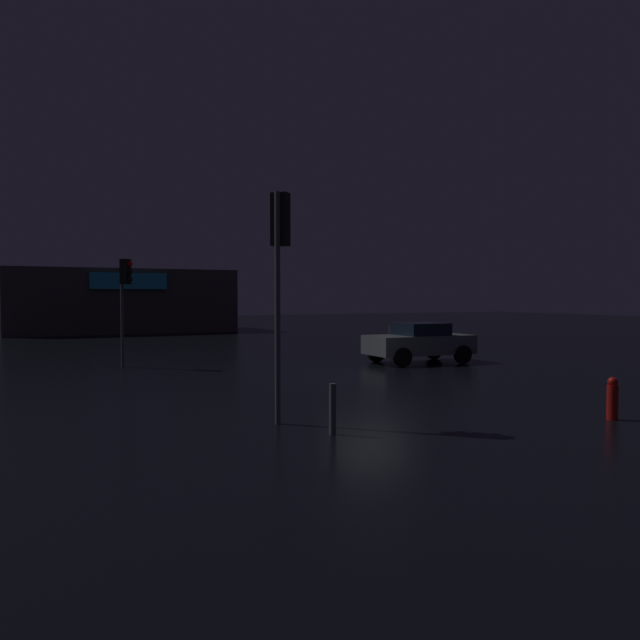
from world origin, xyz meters
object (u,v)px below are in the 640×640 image
store_building (119,301)px  fire_hydrant (612,399)px  traffic_signal_cross_left (280,248)px  car_near (419,342)px  traffic_signal_main (125,284)px

store_building → fire_hydrant: bearing=-84.4°
store_building → traffic_signal_cross_left: size_ratio=3.29×
traffic_signal_cross_left → fire_hydrant: (6.01, -2.71, -2.97)m
store_building → car_near: store_building is taller
traffic_signal_cross_left → car_near: 12.22m
traffic_signal_main → traffic_signal_cross_left: 11.27m
traffic_signal_cross_left → car_near: size_ratio=1.12×
traffic_signal_cross_left → fire_hydrant: traffic_signal_cross_left is taller
store_building → car_near: bearing=-75.9°
store_building → traffic_signal_cross_left: (-2.40, -34.03, 1.27)m
fire_hydrant → store_building: bearing=95.6°
car_near → fire_hydrant: 11.02m
traffic_signal_main → car_near: traffic_signal_main is taller
traffic_signal_main → car_near: (9.95, -3.30, -2.12)m
traffic_signal_main → car_near: 10.69m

